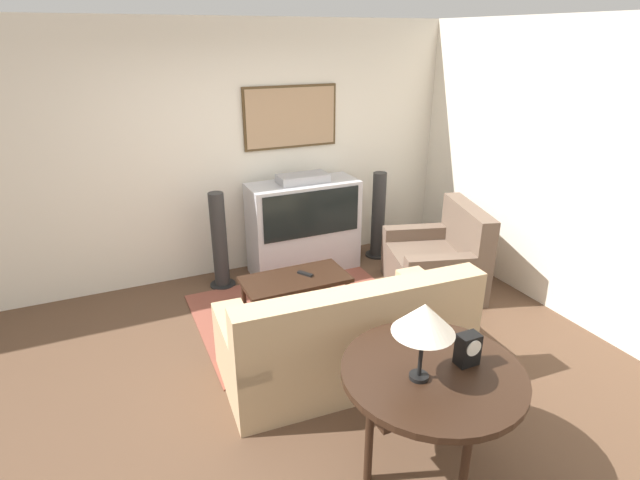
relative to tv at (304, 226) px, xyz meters
The scene contains 14 objects.
ground_plane 1.97m from the tv, 112.34° to the right, with size 12.00×12.00×0.00m, color brown.
wall_back 1.15m from the tv, 152.18° to the left, with size 12.00×0.10×2.70m.
wall_right 2.72m from the tv, 42.58° to the right, with size 0.06×12.00×2.70m.
area_rug 1.13m from the tv, 113.23° to the right, with size 2.00×1.63×0.01m.
tv is the anchor object (origin of this frame).
couch 1.98m from the tv, 102.90° to the right, with size 1.95×1.01×0.90m.
armchair 1.52m from the tv, 42.42° to the right, with size 1.11×1.19×0.91m.
coffee_table 1.04m from the tv, 117.23° to the right, with size 1.00×0.50×0.40m.
console_table 2.99m from the tv, 98.06° to the right, with size 1.07×1.07×0.74m.
table_lamp 3.09m from the tv, 100.26° to the right, with size 0.35×0.35×0.48m.
mantel_clock 3.01m from the tv, 93.96° to the right, with size 0.13×0.10×0.20m.
remote 0.98m from the tv, 111.89° to the right, with size 0.12×0.16×0.02m.
speaker_tower_left 0.97m from the tv, behind, with size 0.27×0.27×1.05m.
speaker_tower_right 0.97m from the tv, ahead, with size 0.27×0.27×1.05m.
Camera 1 is at (-1.28, -3.10, 2.53)m, focal length 28.00 mm.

